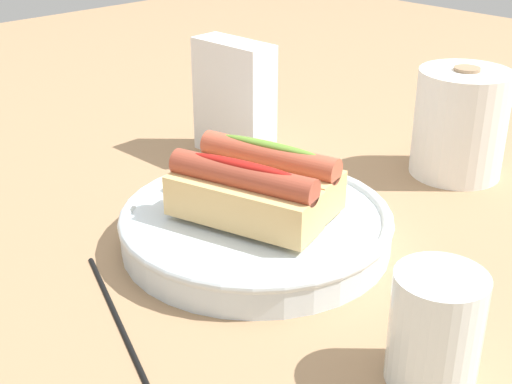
{
  "coord_description": "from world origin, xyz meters",
  "views": [
    {
      "loc": [
        0.43,
        -0.45,
        0.35
      ],
      "look_at": [
        -0.02,
        -0.02,
        0.06
      ],
      "focal_mm": 49.27,
      "sensor_mm": 36.0,
      "label": 1
    }
  ],
  "objects_px": {
    "hotdog_back": "(269,175)",
    "napkin_box": "(234,99)",
    "water_glass": "(435,335)",
    "chopstick_near": "(120,321)",
    "hotdog_front": "(242,196)",
    "serving_bowl": "(256,225)",
    "paper_towel_roll": "(460,123)"
  },
  "relations": [
    {
      "from": "serving_bowl",
      "to": "napkin_box",
      "type": "distance_m",
      "value": 0.25
    },
    {
      "from": "water_glass",
      "to": "hotdog_back",
      "type": "bearing_deg",
      "value": 163.2
    },
    {
      "from": "water_glass",
      "to": "napkin_box",
      "type": "xyz_separation_m",
      "value": [
        -0.43,
        0.19,
        0.04
      ]
    },
    {
      "from": "serving_bowl",
      "to": "chopstick_near",
      "type": "height_order",
      "value": "serving_bowl"
    },
    {
      "from": "water_glass",
      "to": "hotdog_front",
      "type": "bearing_deg",
      "value": 174.44
    },
    {
      "from": "hotdog_back",
      "to": "napkin_box",
      "type": "height_order",
      "value": "napkin_box"
    },
    {
      "from": "chopstick_near",
      "to": "hotdog_front",
      "type": "bearing_deg",
      "value": 114.18
    },
    {
      "from": "chopstick_near",
      "to": "water_glass",
      "type": "bearing_deg",
      "value": 50.43
    },
    {
      "from": "napkin_box",
      "to": "chopstick_near",
      "type": "relative_size",
      "value": 0.68
    },
    {
      "from": "hotdog_front",
      "to": "chopstick_near",
      "type": "distance_m",
      "value": 0.16
    },
    {
      "from": "paper_towel_roll",
      "to": "hotdog_front",
      "type": "bearing_deg",
      "value": -96.17
    },
    {
      "from": "water_glass",
      "to": "chopstick_near",
      "type": "bearing_deg",
      "value": -149.44
    },
    {
      "from": "hotdog_back",
      "to": "water_glass",
      "type": "distance_m",
      "value": 0.26
    },
    {
      "from": "hotdog_front",
      "to": "chopstick_near",
      "type": "height_order",
      "value": "hotdog_front"
    },
    {
      "from": "serving_bowl",
      "to": "hotdog_front",
      "type": "bearing_deg",
      "value": -71.82
    },
    {
      "from": "serving_bowl",
      "to": "paper_towel_roll",
      "type": "height_order",
      "value": "paper_towel_roll"
    },
    {
      "from": "paper_towel_roll",
      "to": "napkin_box",
      "type": "relative_size",
      "value": 0.89
    },
    {
      "from": "serving_bowl",
      "to": "hotdog_back",
      "type": "xyz_separation_m",
      "value": [
        -0.01,
        0.03,
        0.04
      ]
    },
    {
      "from": "paper_towel_roll",
      "to": "chopstick_near",
      "type": "relative_size",
      "value": 0.61
    },
    {
      "from": "hotdog_back",
      "to": "napkin_box",
      "type": "bearing_deg",
      "value": 147.02
    },
    {
      "from": "water_glass",
      "to": "serving_bowl",
      "type": "bearing_deg",
      "value": 168.51
    },
    {
      "from": "water_glass",
      "to": "napkin_box",
      "type": "height_order",
      "value": "napkin_box"
    },
    {
      "from": "hotdog_front",
      "to": "napkin_box",
      "type": "relative_size",
      "value": 1.05
    },
    {
      "from": "hotdog_back",
      "to": "napkin_box",
      "type": "distance_m",
      "value": 0.22
    },
    {
      "from": "hotdog_back",
      "to": "paper_towel_roll",
      "type": "height_order",
      "value": "paper_towel_roll"
    },
    {
      "from": "hotdog_back",
      "to": "water_glass",
      "type": "height_order",
      "value": "hotdog_back"
    },
    {
      "from": "hotdog_front",
      "to": "paper_towel_roll",
      "type": "bearing_deg",
      "value": 83.83
    },
    {
      "from": "water_glass",
      "to": "napkin_box",
      "type": "relative_size",
      "value": 0.6
    },
    {
      "from": "hotdog_back",
      "to": "water_glass",
      "type": "xyz_separation_m",
      "value": [
        0.25,
        -0.07,
        -0.03
      ]
    },
    {
      "from": "napkin_box",
      "to": "chopstick_near",
      "type": "xyz_separation_m",
      "value": [
        0.21,
        -0.32,
        -0.07
      ]
    },
    {
      "from": "water_glass",
      "to": "napkin_box",
      "type": "distance_m",
      "value": 0.47
    },
    {
      "from": "hotdog_back",
      "to": "water_glass",
      "type": "bearing_deg",
      "value": -16.8
    }
  ]
}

